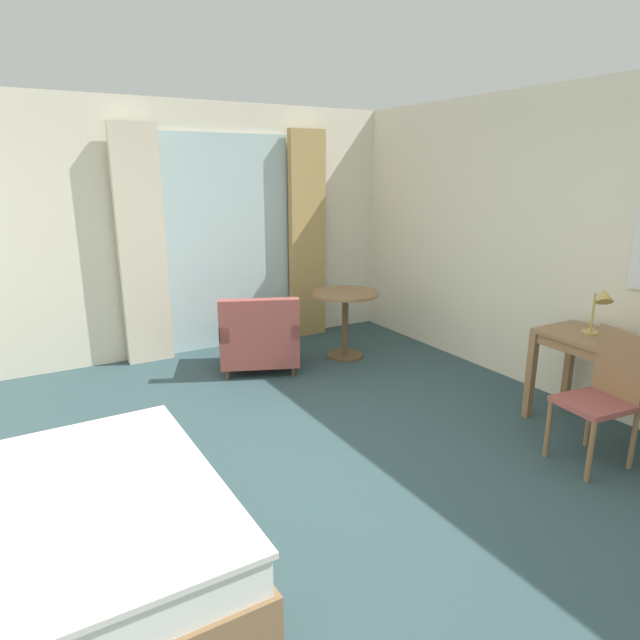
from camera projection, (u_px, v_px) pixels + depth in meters
ground at (284, 489)px, 3.65m from camera, size 6.27×6.71×0.10m
wall_back at (153, 232)px, 5.86m from camera, size 5.87×0.12×2.72m
wall_right at (583, 248)px, 4.67m from camera, size 0.12×6.31×2.72m
balcony_glass_door at (228, 244)px, 6.22m from camera, size 1.51×0.02×2.40m
curtain_panel_left at (142, 248)px, 5.66m from camera, size 0.48×0.10×2.47m
curtain_panel_right at (307, 236)px, 6.60m from camera, size 0.46×0.10×2.47m
writing_desk at (629, 359)px, 4.00m from camera, size 0.57×1.37×0.77m
desk_chair at (604, 392)px, 3.79m from camera, size 0.49×0.45×0.95m
desk_lamp at (601, 302)px, 4.04m from camera, size 0.30×0.30×0.45m
armchair_by_window at (259, 339)px, 5.62m from camera, size 0.99×0.95×0.81m
round_cafe_table at (345, 309)px, 5.96m from camera, size 0.73×0.73×0.73m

